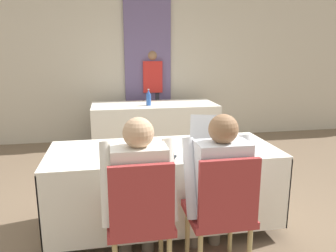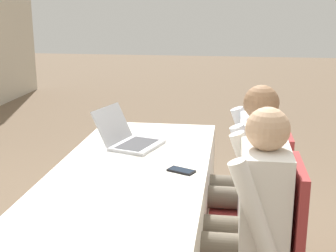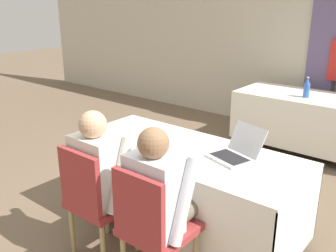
# 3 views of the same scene
# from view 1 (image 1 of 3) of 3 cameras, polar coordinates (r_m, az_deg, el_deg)

# --- Properties ---
(ground_plane) EXTENTS (24.00, 24.00, 0.00)m
(ground_plane) POSITION_cam_1_polar(r_m,az_deg,el_deg) (3.15, -0.73, -17.07)
(ground_plane) COLOR brown
(wall_back) EXTENTS (12.00, 0.06, 2.70)m
(wall_back) POSITION_cam_1_polar(r_m,az_deg,el_deg) (5.90, -6.15, 10.69)
(wall_back) COLOR beige
(wall_back) RESTS_ON ground_plane
(curtain_panel) EXTENTS (0.81, 0.04, 2.65)m
(curtain_panel) POSITION_cam_1_polar(r_m,az_deg,el_deg) (5.86, -3.52, 10.48)
(curtain_panel) COLOR slate
(curtain_panel) RESTS_ON ground_plane
(conference_table_near) EXTENTS (1.97, 0.83, 0.75)m
(conference_table_near) POSITION_cam_1_polar(r_m,az_deg,el_deg) (2.91, -0.76, -7.26)
(conference_table_near) COLOR white
(conference_table_near) RESTS_ON ground_plane
(conference_table_far) EXTENTS (1.97, 0.83, 0.75)m
(conference_table_far) POSITION_cam_1_polar(r_m,az_deg,el_deg) (5.28, -2.38, 1.98)
(conference_table_far) COLOR white
(conference_table_far) RESTS_ON ground_plane
(laptop) EXTENTS (0.40, 0.43, 0.23)m
(laptop) POSITION_cam_1_polar(r_m,az_deg,el_deg) (3.02, 6.71, -2.19)
(laptop) COLOR #B7B7BC
(laptop) RESTS_ON conference_table_near
(cell_phone) EXTENTS (0.13, 0.16, 0.01)m
(cell_phone) POSITION_cam_1_polar(r_m,az_deg,el_deg) (2.59, 0.42, -5.62)
(cell_phone) COLOR black
(cell_phone) RESTS_ON conference_table_near
(paper_beside_laptop) EXTENTS (0.32, 0.36, 0.00)m
(paper_beside_laptop) POSITION_cam_1_polar(r_m,az_deg,el_deg) (2.88, -0.44, -3.78)
(paper_beside_laptop) COLOR white
(paper_beside_laptop) RESTS_ON conference_table_near
(paper_centre_table) EXTENTS (0.29, 0.35, 0.00)m
(paper_centre_table) POSITION_cam_1_polar(r_m,az_deg,el_deg) (3.07, 5.17, -2.78)
(paper_centre_table) COLOR white
(paper_centre_table) RESTS_ON conference_table_near
(water_bottle) EXTENTS (0.08, 0.08, 0.26)m
(water_bottle) POSITION_cam_1_polar(r_m,az_deg,el_deg) (5.10, -3.41, 4.89)
(water_bottle) COLOR #2D5BB7
(water_bottle) RESTS_ON conference_table_far
(chair_near_left) EXTENTS (0.44, 0.44, 0.92)m
(chair_near_left) POSITION_cam_1_polar(r_m,az_deg,el_deg) (2.25, -4.82, -15.49)
(chair_near_left) COLOR tan
(chair_near_left) RESTS_ON ground_plane
(chair_near_right) EXTENTS (0.44, 0.44, 0.92)m
(chair_near_right) POSITION_cam_1_polar(r_m,az_deg,el_deg) (2.36, 9.31, -14.15)
(chair_near_right) COLOR tan
(chair_near_right) RESTS_ON ground_plane
(person_checkered_shirt) EXTENTS (0.50, 0.52, 1.18)m
(person_checkered_shirt) POSITION_cam_1_polar(r_m,az_deg,el_deg) (2.27, -5.17, -10.71)
(person_checkered_shirt) COLOR #665B4C
(person_checkered_shirt) RESTS_ON ground_plane
(person_white_shirt) EXTENTS (0.50, 0.52, 1.18)m
(person_white_shirt) POSITION_cam_1_polar(r_m,az_deg,el_deg) (2.38, 8.60, -9.64)
(person_white_shirt) COLOR #665B4C
(person_white_shirt) RESTS_ON ground_plane
(person_red_shirt) EXTENTS (0.35, 0.21, 1.59)m
(person_red_shirt) POSITION_cam_1_polar(r_m,az_deg,el_deg) (5.94, -2.73, 6.53)
(person_red_shirt) COLOR #33333D
(person_red_shirt) RESTS_ON ground_plane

